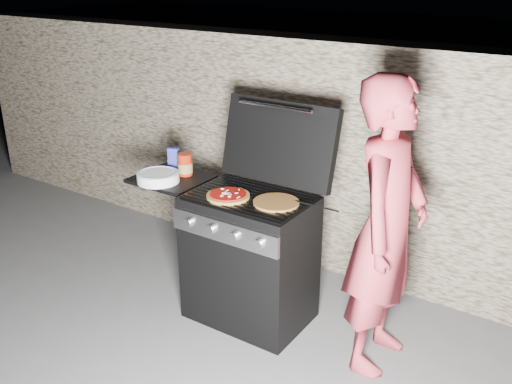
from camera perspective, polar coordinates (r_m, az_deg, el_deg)
The scene contains 10 objects.
ground at distance 4.12m, azimuth -0.59°, elevation -12.19°, with size 50.00×50.00×0.00m, color #5E5E5E.
stone_wall at distance 4.54m, azimuth 6.82°, elevation 3.69°, with size 8.00×0.35×1.80m, color tan.
gas_grill at distance 4.01m, azimuth -3.59°, elevation -5.67°, with size 1.34×0.79×0.91m, color black, non-canonical shape.
pizza_topped at distance 3.66m, azimuth -2.80°, elevation -0.32°, with size 0.28×0.28×0.03m, color tan, non-canonical shape.
pizza_plain at distance 3.57m, azimuth 2.04°, elevation -1.05°, with size 0.29×0.29×0.02m, color #BE8037.
sauce_jar at distance 4.08m, azimuth -7.10°, elevation 2.76°, with size 0.10×0.10×0.16m, color #A41F0C.
blue_carton at distance 4.20m, azimuth -8.23°, elevation 3.31°, with size 0.08×0.04×0.17m, color #29319D.
plate_stack at distance 3.99m, azimuth -9.76°, elevation 1.47°, with size 0.29×0.29×0.07m, color white.
person at distance 3.37m, azimuth 12.97°, elevation -3.57°, with size 0.65×0.43×1.78m, color #AE323E.
tongs at distance 3.44m, azimuth 5.97°, elevation -1.47°, with size 0.01×0.01×0.40m, color black.
Camera 1 is at (1.92, -2.82, 2.32)m, focal length 40.00 mm.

